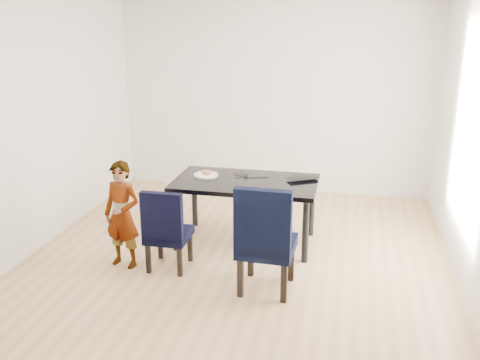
% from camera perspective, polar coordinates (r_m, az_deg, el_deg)
% --- Properties ---
extents(floor, '(4.50, 5.00, 0.01)m').
position_cam_1_polar(floor, '(5.81, -0.42, -8.65)').
color(floor, tan).
rests_on(floor, ground).
extents(wall_back, '(4.50, 0.01, 2.70)m').
position_cam_1_polar(wall_back, '(7.78, 3.63, 8.55)').
color(wall_back, white).
rests_on(wall_back, ground).
extents(wall_front, '(4.50, 0.01, 2.70)m').
position_cam_1_polar(wall_front, '(3.08, -10.77, -5.99)').
color(wall_front, white).
rests_on(wall_front, ground).
extents(wall_left, '(0.01, 5.00, 2.70)m').
position_cam_1_polar(wall_left, '(6.24, -21.19, 5.16)').
color(wall_left, silver).
rests_on(wall_left, ground).
extents(wall_right, '(0.01, 5.00, 2.70)m').
position_cam_1_polar(wall_right, '(5.35, 23.87, 2.94)').
color(wall_right, white).
rests_on(wall_right, ground).
extents(dining_table, '(1.60, 0.90, 0.75)m').
position_cam_1_polar(dining_table, '(6.11, 0.60, -3.42)').
color(dining_table, black).
rests_on(dining_table, floor).
extents(chair_left, '(0.42, 0.44, 0.88)m').
position_cam_1_polar(chair_left, '(5.55, -7.62, -5.07)').
color(chair_left, black).
rests_on(chair_left, floor).
extents(chair_right, '(0.54, 0.56, 1.08)m').
position_cam_1_polar(chair_right, '(5.05, 2.91, -6.06)').
color(chair_right, black).
rests_on(chair_right, floor).
extents(child, '(0.46, 0.35, 1.13)m').
position_cam_1_polar(child, '(5.63, -12.45, -3.65)').
color(child, orange).
rests_on(child, floor).
extents(plate, '(0.32, 0.32, 0.02)m').
position_cam_1_polar(plate, '(6.18, -3.67, 0.54)').
color(plate, silver).
rests_on(plate, dining_table).
extents(sandwich, '(0.15, 0.09, 0.06)m').
position_cam_1_polar(sandwich, '(6.17, -3.57, 0.85)').
color(sandwich, '#BE7843').
rests_on(sandwich, plate).
extents(laptop, '(0.44, 0.39, 0.03)m').
position_cam_1_polar(laptop, '(6.08, 6.55, 0.25)').
color(laptop, black).
rests_on(laptop, dining_table).
extents(cable_tangle, '(0.15, 0.15, 0.01)m').
position_cam_1_polar(cable_tangle, '(6.10, 0.20, 0.29)').
color(cable_tangle, black).
rests_on(cable_tangle, dining_table).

